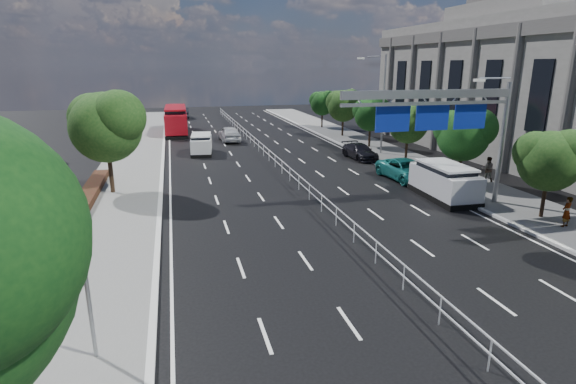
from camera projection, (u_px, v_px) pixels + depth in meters
name	position (u px, v px, depth m)	size (l,w,h in m)	color
ground	(425.00, 312.00, 15.33)	(160.00, 160.00, 0.00)	black
sidewalk_near	(58.00, 364.00, 12.56)	(5.00, 140.00, 0.14)	slate
kerb_near	(151.00, 350.00, 13.16)	(0.25, 140.00, 0.15)	silver
median_fence	(277.00, 162.00, 36.14)	(0.05, 85.00, 1.02)	silver
hedge_near	(35.00, 281.00, 16.71)	(1.00, 36.00, 0.44)	black
toilet_sign	(66.00, 268.00, 11.90)	(1.62, 0.18, 4.34)	gray
overhead_gantry	(446.00, 112.00, 24.77)	(10.24, 0.38, 7.45)	gray
streetlight_far	(381.00, 98.00, 40.63)	(2.78, 2.40, 9.00)	gray
civic_hall	(538.00, 86.00, 39.78)	(14.40, 36.00, 14.35)	slate
near_tree_back	(106.00, 123.00, 27.95)	(4.84, 4.51, 6.69)	black
far_tree_c	(551.00, 157.00, 23.58)	(3.52, 3.28, 4.94)	black
far_tree_d	(464.00, 132.00, 30.49)	(3.85, 3.59, 5.34)	black
far_tree_e	(409.00, 121.00, 37.52)	(3.63, 3.38, 5.13)	black
far_tree_f	(371.00, 113.00, 44.52)	(3.52, 3.28, 5.02)	black
far_tree_g	(344.00, 104.00, 51.43)	(3.96, 3.69, 5.45)	black
far_tree_h	(323.00, 102.00, 58.51)	(3.41, 3.18, 4.91)	black
white_minivan	(202.00, 144.00, 42.15)	(2.30, 4.47, 1.87)	black
red_bus	(176.00, 119.00, 54.75)	(2.76, 10.79, 3.21)	black
near_car_silver	(229.00, 134.00, 49.10)	(1.98, 4.93, 1.68)	#A9ABB0
near_car_dark	(183.00, 113.00, 70.31)	(1.70, 4.86, 1.60)	black
silver_minivan	(444.00, 182.00, 28.06)	(2.41, 5.35, 2.19)	black
parked_car_teal	(406.00, 170.00, 32.63)	(2.46, 5.35, 1.49)	#19726E
parked_car_dark	(360.00, 151.00, 40.03)	(1.85, 4.55, 1.32)	black
pedestrian_a	(567.00, 212.00, 22.78)	(0.58, 0.38, 1.59)	gray
pedestrian_b	(488.00, 169.00, 31.65)	(0.85, 0.67, 1.76)	gray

